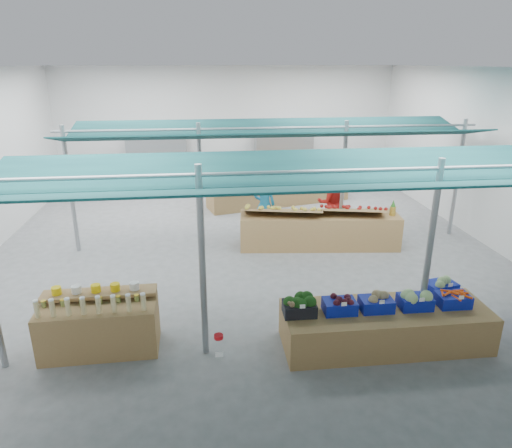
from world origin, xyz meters
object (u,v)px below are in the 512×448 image
Objects in this scene: vendor_left at (264,205)px; fruit_counter at (319,230)px; bottle_shelf at (100,324)px; veg_counter at (385,326)px; vendor_right at (331,203)px.

fruit_counter is at bearing 143.61° from vendor_left.
fruit_counter is (4.47, 3.77, -0.02)m from bottle_shelf.
veg_counter is 5.45m from vendor_left.
vendor_right is (0.58, 5.30, 0.45)m from veg_counter.
fruit_counter is at bearing 39.08° from bottle_shelf.
vendor_left is 1.00× the size of vendor_right.
vendor_left is at bearing 103.40° from veg_counter.
bottle_shelf is 0.55× the size of veg_counter.
vendor_left is at bearing 143.61° from fruit_counter.
vendor_right reaches higher than fruit_counter.
vendor_left reaches higher than veg_counter.
bottle_shelf is 5.85m from fruit_counter.
veg_counter is at bearing -6.48° from bottle_shelf.
vendor_right is at bearing -173.88° from vendor_left.
vendor_right is at bearing 67.51° from fruit_counter.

